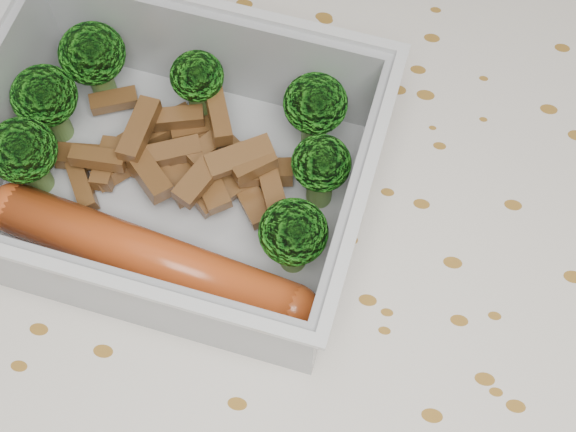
# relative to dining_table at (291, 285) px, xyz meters

# --- Properties ---
(dining_table) EXTENTS (1.40, 0.90, 0.75)m
(dining_table) POSITION_rel_dining_table_xyz_m (0.00, 0.00, 0.00)
(dining_table) COLOR brown
(dining_table) RESTS_ON ground
(tablecloth) EXTENTS (1.46, 0.96, 0.19)m
(tablecloth) POSITION_rel_dining_table_xyz_m (0.00, 0.00, 0.05)
(tablecloth) COLOR silver
(tablecloth) RESTS_ON dining_table
(lunch_container) EXTENTS (0.20, 0.17, 0.07)m
(lunch_container) POSITION_rel_dining_table_xyz_m (-0.06, 0.00, 0.11)
(lunch_container) COLOR #B7BCC4
(lunch_container) RESTS_ON tablecloth
(broccoli_florets) EXTENTS (0.17, 0.11, 0.05)m
(broccoli_florets) POSITION_rel_dining_table_xyz_m (-0.06, 0.02, 0.12)
(broccoli_florets) COLOR #608C3F
(broccoli_florets) RESTS_ON lunch_container
(meat_pile) EXTENTS (0.12, 0.07, 0.03)m
(meat_pile) POSITION_rel_dining_table_xyz_m (-0.06, 0.02, 0.11)
(meat_pile) COLOR brown
(meat_pile) RESTS_ON lunch_container
(sausage) EXTENTS (0.16, 0.05, 0.02)m
(sausage) POSITION_rel_dining_table_xyz_m (-0.06, -0.04, 0.11)
(sausage) COLOR #BF491B
(sausage) RESTS_ON lunch_container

